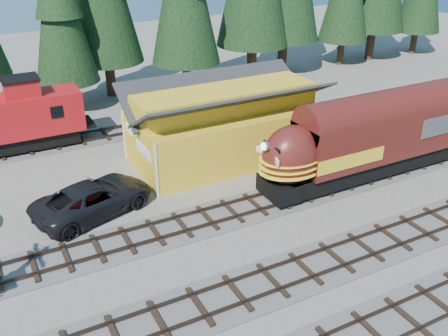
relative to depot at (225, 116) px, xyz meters
name	(u,v)px	position (x,y,z in m)	size (l,w,h in m)	color
ground	(320,235)	(0.00, -10.50, -2.96)	(120.00, 120.00, 0.00)	#6B665B
track_siding	(405,164)	(10.00, -6.50, -2.90)	(68.00, 3.20, 0.33)	#4C4947
track_spur	(53,145)	(-10.00, 7.50, -2.90)	(32.00, 3.20, 0.33)	#4C4947
depot	(225,116)	(0.00, 0.00, 0.00)	(12.80, 7.00, 5.30)	gold
locomotive	(364,142)	(6.12, -6.50, -0.54)	(15.15, 3.01, 4.12)	black
caboose	(13,119)	(-12.25, 7.50, -0.58)	(9.13, 2.65, 4.75)	black
pickup_truck_a	(94,198)	(-9.68, -2.96, -2.04)	(3.08, 6.67, 1.85)	black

